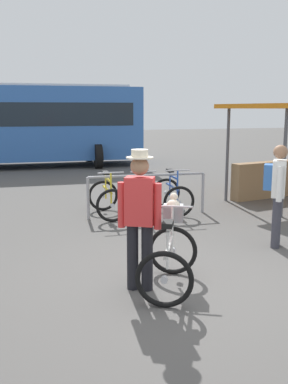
# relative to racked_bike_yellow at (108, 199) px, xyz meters

# --- Properties ---
(ground_plane) EXTENTS (80.00, 80.00, 0.00)m
(ground_plane) POSITION_rel_racked_bike_yellow_xyz_m (-0.00, -3.85, -0.37)
(ground_plane) COLOR #514F4C
(bike_rack_rail) EXTENTS (2.51, 0.21, 0.88)m
(bike_rack_rail) POSITION_rel_racked_bike_yellow_xyz_m (0.79, -0.23, 0.27)
(bike_rack_rail) COLOR #99999E
(bike_rack_rail) RESTS_ON ground
(racked_bike_yellow) EXTENTS (0.70, 1.13, 0.98)m
(racked_bike_yellow) POSITION_rel_racked_bike_yellow_xyz_m (0.00, 0.00, 0.00)
(racked_bike_yellow) COLOR black
(racked_bike_yellow) RESTS_ON ground
(racked_bike_white) EXTENTS (0.82, 1.20, 0.98)m
(racked_bike_white) POSITION_rel_racked_bike_yellow_xyz_m (0.70, -0.04, -0.00)
(racked_bike_white) COLOR black
(racked_bike_white) RESTS_ON ground
(racked_bike_blue) EXTENTS (0.76, 1.17, 0.98)m
(racked_bike_blue) POSITION_rel_racked_bike_yellow_xyz_m (1.40, -0.08, -0.00)
(racked_bike_blue) COLOR black
(racked_bike_blue) RESTS_ON ground
(featured_bicycle) EXTENTS (1.07, 1.26, 1.09)m
(featured_bicycle) POSITION_rel_racked_bike_yellow_xyz_m (-0.07, -3.79, 0.12)
(featured_bicycle) COLOR black
(featured_bicycle) RESTS_ON ground
(person_with_featured_bike) EXTENTS (0.48, 0.34, 1.72)m
(person_with_featured_bike) POSITION_rel_racked_bike_yellow_xyz_m (-0.46, -3.79, 0.58)
(person_with_featured_bike) COLOR black
(person_with_featured_bike) RESTS_ON ground
(pedestrian_with_backpack) EXTENTS (0.45, 0.48, 1.64)m
(pedestrian_with_backpack) POSITION_rel_racked_bike_yellow_xyz_m (2.11, -2.81, 0.57)
(pedestrian_with_backpack) COLOR #383842
(pedestrian_with_backpack) RESTS_ON ground
(bus_distant) EXTENTS (10.11, 3.72, 3.08)m
(bus_distant) POSITION_rel_racked_bike_yellow_xyz_m (-1.86, 8.74, 1.37)
(bus_distant) COLOR #3366B7
(bus_distant) RESTS_ON ground
(market_stall) EXTENTS (3.46, 2.82, 2.30)m
(market_stall) POSITION_rel_racked_bike_yellow_xyz_m (4.45, 0.31, 1.03)
(market_stall) COLOR #4C4C51
(market_stall) RESTS_ON ground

